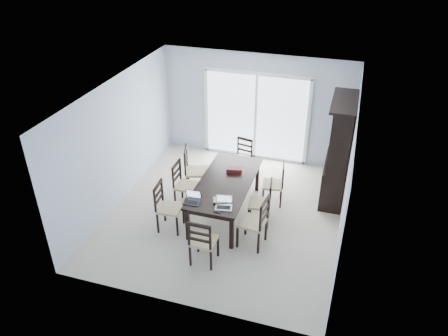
{
  "coord_description": "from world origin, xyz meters",
  "views": [
    {
      "loc": [
        2.09,
        -6.88,
        5.32
      ],
      "look_at": [
        -0.03,
        0.0,
        1.05
      ],
      "focal_mm": 35.0,
      "sensor_mm": 36.0,
      "label": 1
    }
  ],
  "objects": [
    {
      "name": "wall_left",
      "position": [
        -2.25,
        0.0,
        1.3
      ],
      "size": [
        0.02,
        5.0,
        2.6
      ],
      "primitive_type": "cube",
      "color": "#ADBBCE",
      "rests_on": "floor"
    },
    {
      "name": "hot_tub",
      "position": [
        -0.53,
        3.49,
        0.46
      ],
      "size": [
        2.03,
        1.88,
        0.91
      ],
      "rotation": [
        0.0,
        0.0,
        -0.21
      ],
      "color": "brown",
      "rests_on": "balcony"
    },
    {
      "name": "chair_right_far",
      "position": [
        0.91,
        0.66,
        0.57
      ],
      "size": [
        0.48,
        0.47,
        1.08
      ],
      "rotation": [
        0.0,
        0.0,
        1.74
      ],
      "color": "black",
      "rests_on": "floor"
    },
    {
      "name": "chair_left_near",
      "position": [
        -0.95,
        -0.79,
        0.6
      ],
      "size": [
        0.47,
        0.46,
        1.14
      ],
      "rotation": [
        0.0,
        0.0,
        -1.5
      ],
      "color": "black",
      "rests_on": "floor"
    },
    {
      "name": "railing",
      "position": [
        0.0,
        4.5,
        0.55
      ],
      "size": [
        4.5,
        0.06,
        1.1
      ],
      "primitive_type": "cube",
      "color": "#99999E",
      "rests_on": "balcony"
    },
    {
      "name": "wall_right",
      "position": [
        2.25,
        0.0,
        1.3
      ],
      "size": [
        0.02,
        5.0,
        2.6
      ],
      "primitive_type": "cube",
      "color": "#ADBBCE",
      "rests_on": "floor"
    },
    {
      "name": "chair_left_mid",
      "position": [
        -0.95,
        0.06,
        0.59
      ],
      "size": [
        0.43,
        0.42,
        1.11
      ],
      "rotation": [
        0.0,
        0.0,
        -1.57
      ],
      "color": "black",
      "rests_on": "floor"
    },
    {
      "name": "chair_end_near",
      "position": [
        0.06,
        -1.56,
        0.59
      ],
      "size": [
        0.42,
        0.43,
        1.11
      ],
      "rotation": [
        0.0,
        0.0,
        -0.01
      ],
      "color": "black",
      "rests_on": "floor"
    },
    {
      "name": "floor",
      "position": [
        0.0,
        0.0,
        0.0
      ],
      "size": [
        5.0,
        5.0,
        0.0
      ],
      "primitive_type": "plane",
      "color": "#BEB5A3",
      "rests_on": "ground"
    },
    {
      "name": "balcony",
      "position": [
        0.0,
        3.5,
        -0.05
      ],
      "size": [
        4.5,
        2.0,
        0.1
      ],
      "primitive_type": "cube",
      "color": "gray",
      "rests_on": "ground"
    },
    {
      "name": "game_box",
      "position": [
        0.06,
        0.42,
        0.79
      ],
      "size": [
        0.34,
        0.22,
        0.08
      ],
      "primitive_type": "cube",
      "rotation": [
        0.0,
        0.0,
        0.22
      ],
      "color": "#531015",
      "rests_on": "dining_table"
    },
    {
      "name": "chair_left_far",
      "position": [
        -0.93,
        0.57,
        0.64
      ],
      "size": [
        0.58,
        0.57,
        1.21
      ],
      "rotation": [
        0.0,
        0.0,
        -1.28
      ],
      "color": "black",
      "rests_on": "floor"
    },
    {
      "name": "sliding_door",
      "position": [
        0.0,
        2.48,
        1.09
      ],
      "size": [
        2.52,
        0.05,
        2.18
      ],
      "color": "silver",
      "rests_on": "floor"
    },
    {
      "name": "china_hutch",
      "position": [
        2.02,
        1.25,
        1.07
      ],
      "size": [
        0.5,
        1.38,
        2.2
      ],
      "color": "black",
      "rests_on": "floor"
    },
    {
      "name": "laptop_dark",
      "position": [
        -0.38,
        -0.86,
        0.8
      ],
      "size": [
        0.3,
        0.22,
        0.2
      ],
      "rotation": [
        0.0,
        0.0,
        0.04
      ],
      "color": "black",
      "rests_on": "dining_table"
    },
    {
      "name": "laptop_silver",
      "position": [
        0.22,
        -0.84,
        0.8
      ],
      "size": [
        0.33,
        0.26,
        0.21
      ],
      "rotation": [
        0.0,
        0.0,
        0.2
      ],
      "color": "silver",
      "rests_on": "dining_table"
    },
    {
      "name": "back_wall",
      "position": [
        0.0,
        2.5,
        1.3
      ],
      "size": [
        4.5,
        0.02,
        2.6
      ],
      "primitive_type": "cube",
      "color": "#ADBBCE",
      "rests_on": "floor"
    },
    {
      "name": "chair_right_mid",
      "position": [
        0.81,
        -0.08,
        0.58
      ],
      "size": [
        0.47,
        0.46,
        1.09
      ],
      "rotation": [
        0.0,
        0.0,
        1.71
      ],
      "color": "black",
      "rests_on": "floor"
    },
    {
      "name": "dining_table",
      "position": [
        0.0,
        0.0,
        0.67
      ],
      "size": [
        1.0,
        2.2,
        0.75
      ],
      "color": "black",
      "rests_on": "floor"
    },
    {
      "name": "cell_phone",
      "position": [
        0.16,
        -1.0,
        0.76
      ],
      "size": [
        0.13,
        0.08,
        0.01
      ],
      "primitive_type": "cube",
      "rotation": [
        0.0,
        0.0,
        -0.2
      ],
      "color": "black",
      "rests_on": "dining_table"
    },
    {
      "name": "book_stack",
      "position": [
        0.1,
        -0.67,
        0.77
      ],
      "size": [
        0.31,
        0.27,
        0.04
      ],
      "rotation": [
        0.0,
        0.0,
        0.21
      ],
      "color": "maroon",
      "rests_on": "dining_table"
    },
    {
      "name": "chair_right_near",
      "position": [
        0.84,
        -0.78,
        0.63
      ],
      "size": [
        0.51,
        0.5,
        1.19
      ],
      "rotation": [
        0.0,
        0.0,
        1.45
      ],
      "color": "black",
      "rests_on": "floor"
    },
    {
      "name": "ceiling",
      "position": [
        0.0,
        0.0,
        2.6
      ],
      "size": [
        5.0,
        5.0,
        0.0
      ],
      "primitive_type": "plane",
      "rotation": [
        3.14,
        0.0,
        0.0
      ],
      "color": "white",
      "rests_on": "back_wall"
    },
    {
      "name": "chair_end_far",
      "position": [
        -0.06,
        1.56,
        0.55
      ],
      "size": [
        0.46,
        0.47,
        1.03
      ],
      "rotation": [
        0.0,
        0.0,
        2.93
      ],
      "color": "black",
      "rests_on": "floor"
    }
  ]
}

